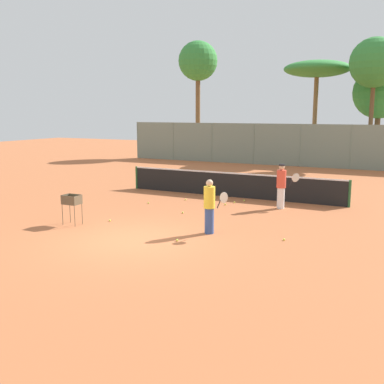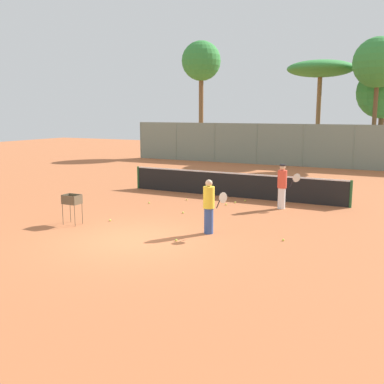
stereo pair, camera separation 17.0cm
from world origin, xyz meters
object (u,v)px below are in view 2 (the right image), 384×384
object	(u,v)px
player_red_cap	(209,206)
ball_cart	(72,202)
parked_car	(374,155)
player_white_outfit	(282,186)
tennis_net	(233,184)

from	to	relation	value
player_red_cap	ball_cart	bearing A→B (deg)	-154.16
parked_car	player_white_outfit	bearing A→B (deg)	-95.33
tennis_net	player_red_cap	distance (m)	6.11
tennis_net	ball_cart	bearing A→B (deg)	-112.30
tennis_net	player_white_outfit	world-z (taller)	player_white_outfit
player_red_cap	ball_cart	world-z (taller)	player_red_cap
player_red_cap	ball_cart	xyz separation A→B (m)	(-4.46, -1.01, -0.10)
player_red_cap	parked_car	size ratio (longest dim) A/B	0.39
tennis_net	parked_car	bearing A→B (deg)	75.19
player_white_outfit	parked_car	world-z (taller)	player_white_outfit
ball_cart	parked_car	distance (m)	23.82
player_red_cap	parked_car	bearing A→B (deg)	96.29
ball_cart	player_red_cap	bearing A→B (deg)	12.82
tennis_net	player_red_cap	world-z (taller)	player_red_cap
player_red_cap	tennis_net	bearing A→B (deg)	118.49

